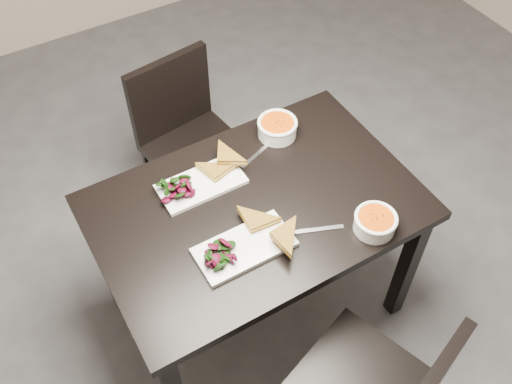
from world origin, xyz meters
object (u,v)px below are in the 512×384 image
table (256,220)px  soup_bowl_far (277,127)px  chair_far (187,134)px  plate_near (244,247)px  soup_bowl_near (375,222)px  plate_far (201,184)px

table → soup_bowl_far: (0.26, 0.27, 0.14)m
chair_far → plate_near: chair_far is taller
table → plate_near: (-0.14, -0.15, 0.11)m
table → soup_bowl_near: (0.31, -0.31, 0.14)m
soup_bowl_near → plate_far: (-0.44, 0.49, -0.03)m
plate_near → soup_bowl_near: bearing=-19.7°
chair_far → plate_far: 0.63m
chair_far → soup_bowl_near: chair_far is taller
plate_near → plate_far: (0.00, 0.34, -0.00)m
chair_far → plate_near: size_ratio=2.47×
plate_near → soup_bowl_far: (0.40, 0.42, 0.03)m
plate_far → table: bearing=-54.2°
table → soup_bowl_far: 0.40m
soup_bowl_near → plate_far: bearing=131.7°
chair_far → plate_far: chair_far is taller
table → chair_far: bearing=86.7°
plate_near → soup_bowl_far: 0.58m
chair_far → plate_near: 0.94m
plate_near → table: bearing=48.1°
soup_bowl_near → soup_bowl_far: bearing=94.4°
soup_bowl_near → plate_near: bearing=160.3°
table → chair_far: size_ratio=1.41×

